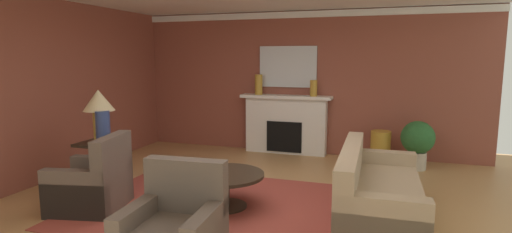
{
  "coord_description": "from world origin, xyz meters",
  "views": [
    {
      "loc": [
        1.69,
        -4.69,
        1.9
      ],
      "look_at": [
        -0.22,
        1.09,
        1.0
      ],
      "focal_mm": 28.21,
      "sensor_mm": 36.0,
      "label": 1
    }
  ],
  "objects_px": {
    "armchair_near_window": "(93,186)",
    "vase_mantel_left": "(259,85)",
    "fireplace": "(286,126)",
    "table_lamp": "(99,105)",
    "mantel_mirror": "(288,67)",
    "vase_mantel_right": "(314,88)",
    "potted_plant": "(418,141)",
    "coffee_table": "(225,182)",
    "vase_on_side_table": "(103,128)",
    "vase_tall_corner": "(380,148)",
    "sofa": "(376,195)",
    "side_table": "(102,162)"
  },
  "relations": [
    {
      "from": "coffee_table",
      "to": "side_table",
      "type": "xyz_separation_m",
      "value": [
        -1.96,
        0.12,
        0.06
      ]
    },
    {
      "from": "vase_tall_corner",
      "to": "potted_plant",
      "type": "xyz_separation_m",
      "value": [
        0.6,
        -0.15,
        0.19
      ]
    },
    {
      "from": "sofa",
      "to": "vase_mantel_right",
      "type": "height_order",
      "value": "vase_mantel_right"
    },
    {
      "from": "mantel_mirror",
      "to": "coffee_table",
      "type": "xyz_separation_m",
      "value": [
        -0.01,
        -3.24,
        -1.38
      ]
    },
    {
      "from": "mantel_mirror",
      "to": "vase_mantel_left",
      "type": "xyz_separation_m",
      "value": [
        -0.55,
        -0.17,
        -0.35
      ]
    },
    {
      "from": "vase_mantel_right",
      "to": "fireplace",
      "type": "bearing_deg",
      "value": 174.87
    },
    {
      "from": "coffee_table",
      "to": "vase_mantel_left",
      "type": "relative_size",
      "value": 2.51
    },
    {
      "from": "armchair_near_window",
      "to": "coffee_table",
      "type": "bearing_deg",
      "value": 20.22
    },
    {
      "from": "mantel_mirror",
      "to": "potted_plant",
      "type": "xyz_separation_m",
      "value": [
        2.42,
        -0.57,
        -1.22
      ]
    },
    {
      "from": "fireplace",
      "to": "coffee_table",
      "type": "xyz_separation_m",
      "value": [
        -0.01,
        -3.12,
        -0.22
      ]
    },
    {
      "from": "fireplace",
      "to": "vase_mantel_left",
      "type": "distance_m",
      "value": 0.98
    },
    {
      "from": "fireplace",
      "to": "vase_mantel_left",
      "type": "xyz_separation_m",
      "value": [
        -0.55,
        -0.05,
        0.81
      ]
    },
    {
      "from": "armchair_near_window",
      "to": "table_lamp",
      "type": "distance_m",
      "value": 1.22
    },
    {
      "from": "sofa",
      "to": "vase_tall_corner",
      "type": "distance_m",
      "value": 2.63
    },
    {
      "from": "side_table",
      "to": "vase_mantel_left",
      "type": "distance_m",
      "value": 3.42
    },
    {
      "from": "vase_mantel_left",
      "to": "potted_plant",
      "type": "xyz_separation_m",
      "value": [
        2.97,
        -0.4,
        -0.87
      ]
    },
    {
      "from": "armchair_near_window",
      "to": "vase_on_side_table",
      "type": "height_order",
      "value": "vase_on_side_table"
    },
    {
      "from": "sofa",
      "to": "vase_on_side_table",
      "type": "height_order",
      "value": "vase_on_side_table"
    },
    {
      "from": "mantel_mirror",
      "to": "sofa",
      "type": "bearing_deg",
      "value": -59.12
    },
    {
      "from": "vase_mantel_left",
      "to": "potted_plant",
      "type": "distance_m",
      "value": 3.12
    },
    {
      "from": "table_lamp",
      "to": "vase_mantel_left",
      "type": "relative_size",
      "value": 1.88
    },
    {
      "from": "fireplace",
      "to": "potted_plant",
      "type": "bearing_deg",
      "value": -10.51
    },
    {
      "from": "potted_plant",
      "to": "mantel_mirror",
      "type": "bearing_deg",
      "value": 166.75
    },
    {
      "from": "vase_tall_corner",
      "to": "vase_on_side_table",
      "type": "bearing_deg",
      "value": -142.21
    },
    {
      "from": "table_lamp",
      "to": "vase_mantel_right",
      "type": "distance_m",
      "value": 3.89
    },
    {
      "from": "vase_mantel_right",
      "to": "vase_mantel_left",
      "type": "xyz_separation_m",
      "value": [
        -1.1,
        0.0,
        0.05
      ]
    },
    {
      "from": "mantel_mirror",
      "to": "vase_on_side_table",
      "type": "height_order",
      "value": "mantel_mirror"
    },
    {
      "from": "table_lamp",
      "to": "vase_mantel_right",
      "type": "height_order",
      "value": "vase_mantel_right"
    },
    {
      "from": "mantel_mirror",
      "to": "vase_mantel_right",
      "type": "relative_size",
      "value": 3.74
    },
    {
      "from": "armchair_near_window",
      "to": "vase_mantel_left",
      "type": "bearing_deg",
      "value": 74.47
    },
    {
      "from": "vase_on_side_table",
      "to": "armchair_near_window",
      "type": "bearing_deg",
      "value": -65.32
    },
    {
      "from": "coffee_table",
      "to": "table_lamp",
      "type": "relative_size",
      "value": 1.33
    },
    {
      "from": "vase_mantel_right",
      "to": "side_table",
      "type": "bearing_deg",
      "value": -130.52
    },
    {
      "from": "vase_on_side_table",
      "to": "vase_tall_corner",
      "type": "relative_size",
      "value": 0.78
    },
    {
      "from": "fireplace",
      "to": "sofa",
      "type": "relative_size",
      "value": 0.85
    },
    {
      "from": "table_lamp",
      "to": "vase_tall_corner",
      "type": "height_order",
      "value": "table_lamp"
    },
    {
      "from": "vase_on_side_table",
      "to": "potted_plant",
      "type": "relative_size",
      "value": 0.56
    },
    {
      "from": "mantel_mirror",
      "to": "side_table",
      "type": "relative_size",
      "value": 1.64
    },
    {
      "from": "sofa",
      "to": "coffee_table",
      "type": "bearing_deg",
      "value": -174.13
    },
    {
      "from": "fireplace",
      "to": "mantel_mirror",
      "type": "height_order",
      "value": "mantel_mirror"
    },
    {
      "from": "table_lamp",
      "to": "potted_plant",
      "type": "distance_m",
      "value": 5.13
    },
    {
      "from": "side_table",
      "to": "table_lamp",
      "type": "xyz_separation_m",
      "value": [
        0.0,
        0.0,
        0.82
      ]
    },
    {
      "from": "vase_tall_corner",
      "to": "vase_mantel_left",
      "type": "xyz_separation_m",
      "value": [
        -2.37,
        0.25,
        1.06
      ]
    },
    {
      "from": "sofa",
      "to": "armchair_near_window",
      "type": "xyz_separation_m",
      "value": [
        -3.39,
        -0.76,
        0.01
      ]
    },
    {
      "from": "coffee_table",
      "to": "vase_mantel_left",
      "type": "distance_m",
      "value": 3.28
    },
    {
      "from": "vase_on_side_table",
      "to": "vase_tall_corner",
      "type": "xyz_separation_m",
      "value": [
        3.64,
        2.82,
        -0.63
      ]
    },
    {
      "from": "vase_on_side_table",
      "to": "mantel_mirror",
      "type": "bearing_deg",
      "value": 60.64
    },
    {
      "from": "vase_mantel_left",
      "to": "side_table",
      "type": "bearing_deg",
      "value": -115.75
    },
    {
      "from": "fireplace",
      "to": "table_lamp",
      "type": "distance_m",
      "value": 3.66
    },
    {
      "from": "coffee_table",
      "to": "sofa",
      "type": "bearing_deg",
      "value": 5.87
    }
  ]
}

